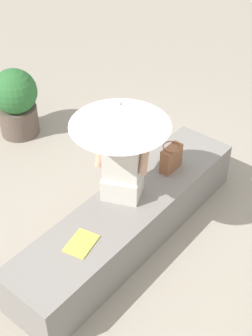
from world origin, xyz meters
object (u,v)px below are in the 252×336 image
object	(u,v)px
person_seated	(122,161)
handbag_black	(171,158)
parasol	(120,115)
magazine	(81,243)
planter_near	(16,101)

from	to	relation	value
person_seated	handbag_black	size ratio (longest dim) A/B	3.21
parasol	magazine	world-z (taller)	parasol
person_seated	magazine	bearing A→B (deg)	-169.42
parasol	handbag_black	xyz separation A→B (m)	(0.66, -0.09, -0.79)
person_seated	magazine	world-z (taller)	person_seated
person_seated	handbag_black	xyz separation A→B (m)	(0.59, -0.13, -0.25)
handbag_black	magazine	distance (m)	1.28
planter_near	person_seated	bearing A→B (deg)	-103.38
parasol	handbag_black	bearing A→B (deg)	-7.43
person_seated	planter_near	world-z (taller)	person_seated
parasol	planter_near	world-z (taller)	parasol
parasol	planter_near	bearing A→B (deg)	74.94
handbag_black	magazine	size ratio (longest dim) A/B	1.00
person_seated	handbag_black	world-z (taller)	person_seated
person_seated	parasol	distance (m)	0.54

